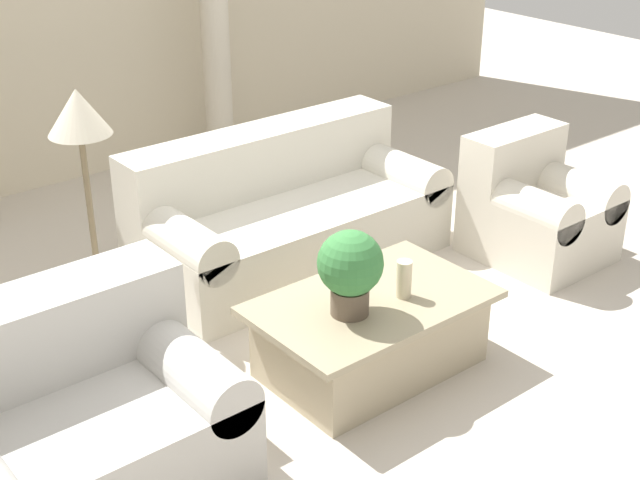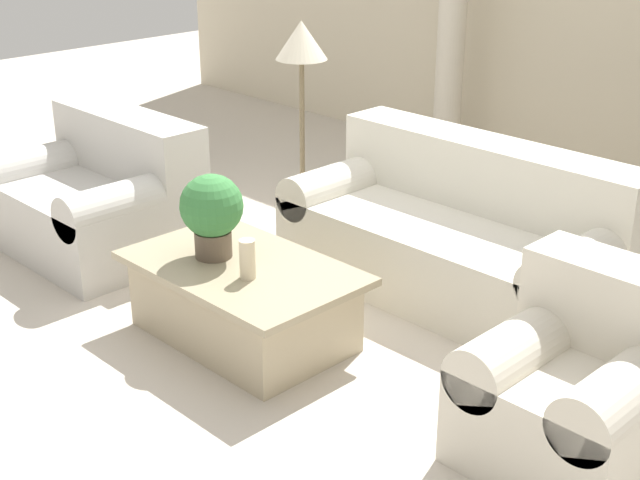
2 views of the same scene
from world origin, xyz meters
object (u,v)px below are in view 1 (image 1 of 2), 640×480
sofa_long (286,213)px  loveseat (71,418)px  floor_lamp (80,129)px  armchair (535,206)px  coffee_table (371,333)px  potted_plant (350,268)px

sofa_long → loveseat: 2.38m
floor_lamp → armchair: size_ratio=1.73×
loveseat → armchair: 3.45m
coffee_table → armchair: armchair is taller
sofa_long → loveseat: (-2.07, -1.18, 0.01)m
coffee_table → armchair: 1.84m
potted_plant → floor_lamp: (-0.74, 1.36, 0.53)m
sofa_long → armchair: sofa_long is taller
coffee_table → loveseat: bearing=174.8°
loveseat → floor_lamp: (0.71, 1.18, 0.87)m
sofa_long → potted_plant: bearing=-114.3°
coffee_table → floor_lamp: size_ratio=0.87×
armchair → coffee_table: bearing=-169.2°
sofa_long → armchair: 1.69m
coffee_table → sofa_long: bearing=72.2°
sofa_long → coffee_table: (-0.43, -1.32, -0.13)m
loveseat → armchair: bearing=3.2°
sofa_long → floor_lamp: floor_lamp is taller
floor_lamp → armchair: floor_lamp is taller
loveseat → floor_lamp: 1.63m
armchair → potted_plant: bearing=-169.1°
sofa_long → floor_lamp: (-1.36, 0.00, 0.88)m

